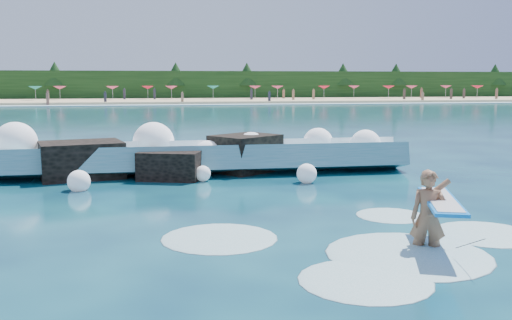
{
  "coord_description": "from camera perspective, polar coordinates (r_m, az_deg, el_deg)",
  "views": [
    {
      "loc": [
        -1.08,
        -12.57,
        3.25
      ],
      "look_at": [
        1.5,
        2.0,
        1.2
      ],
      "focal_mm": 40.0,
      "sensor_mm": 36.0,
      "label": 1
    }
  ],
  "objects": [
    {
      "name": "surfer_with_board",
      "position": [
        11.59,
        17.12,
        -5.21
      ],
      "size": [
        1.41,
        3.02,
        1.88
      ],
      "color": "brown",
      "rests_on": "ground"
    },
    {
      "name": "wave_spray",
      "position": [
        20.41,
        -9.65,
        1.16
      ],
      "size": [
        14.86,
        4.5,
        1.96
      ],
      "color": "white",
      "rests_on": "ground"
    },
    {
      "name": "beach_umbrellas",
      "position": [
        92.33,
        -9.36,
        7.17
      ],
      "size": [
        111.15,
        6.14,
        0.5
      ],
      "color": "red",
      "rests_on": "ground"
    },
    {
      "name": "surf_foam",
      "position": [
        11.59,
        13.09,
        -8.61
      ],
      "size": [
        8.94,
        6.22,
        0.16
      ],
      "color": "silver",
      "rests_on": "ground"
    },
    {
      "name": "breaking_wave",
      "position": [
        20.46,
        -8.09,
        0.08
      ],
      "size": [
        16.53,
        2.64,
        1.43
      ],
      "color": "teal",
      "rests_on": "ground"
    },
    {
      "name": "ground",
      "position": [
        13.03,
        -5.0,
        -6.59
      ],
      "size": [
        200.0,
        200.0,
        0.0
      ],
      "primitive_type": "plane",
      "color": "#07223A",
      "rests_on": "ground"
    },
    {
      "name": "beach",
      "position": [
        90.63,
        -9.4,
        5.86
      ],
      "size": [
        140.0,
        20.0,
        0.4
      ],
      "primitive_type": "cube",
      "color": "tan",
      "rests_on": "ground"
    },
    {
      "name": "treeline",
      "position": [
        100.58,
        -9.5,
        7.36
      ],
      "size": [
        140.0,
        4.0,
        5.0
      ],
      "primitive_type": "cube",
      "color": "black",
      "rests_on": "ground"
    },
    {
      "name": "beachgoers",
      "position": [
        89.02,
        -2.76,
        6.49
      ],
      "size": [
        106.1,
        13.74,
        1.92
      ],
      "color": "#3F332D",
      "rests_on": "ground"
    },
    {
      "name": "rock_cluster",
      "position": [
        20.07,
        -9.59,
        -0.12
      ],
      "size": [
        8.65,
        3.62,
        1.55
      ],
      "color": "black",
      "rests_on": "ground"
    },
    {
      "name": "wet_band",
      "position": [
        79.65,
        -9.29,
        5.48
      ],
      "size": [
        140.0,
        5.0,
        0.08
      ],
      "primitive_type": "cube",
      "color": "silver",
      "rests_on": "ground"
    }
  ]
}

